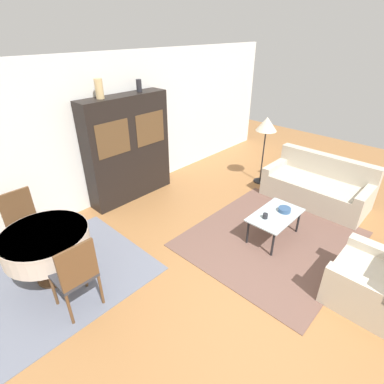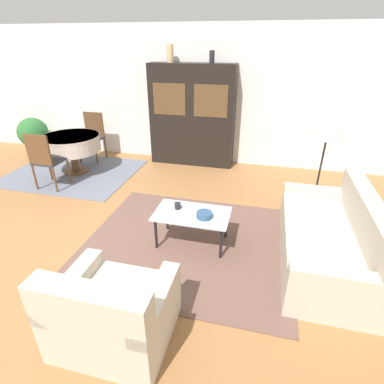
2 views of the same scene
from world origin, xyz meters
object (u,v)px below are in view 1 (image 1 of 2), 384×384
Objects in this scene: dining_chair_far at (23,220)px; cup at (265,216)px; armchair at (374,282)px; vase_short at (139,86)px; dining_chair_near at (76,273)px; bowl at (284,210)px; coffee_table at (275,217)px; display_cabinet at (128,149)px; couch at (317,187)px; floor_lamp at (266,127)px; vase_tall at (99,89)px; dining_table at (46,242)px.

dining_chair_far reaches higher than cup.
armchair is 4.74m from vase_short.
armchair is 3.58m from dining_chair_near.
armchair is at bearing -107.98° from bowl.
bowl is (3.02, -1.02, -0.09)m from dining_chair_near.
armchair is 1.00× the size of coffee_table.
display_cabinet reaches higher than dining_chair_near.
bowl is at bearing 72.02° from armchair.
couch is at bearing -54.93° from vase_short.
dining_chair_near is 3.19m from bowl.
floor_lamp is 2.65m from vase_short.
vase_short reaches higher than floor_lamp.
floor_lamp is at bearing 1.72° from couch.
vase_tall reaches higher than armchair.
dining_table is (-4.51, 1.73, 0.29)m from couch.
cup is 0.40m from bowl.
floor_lamp is at bearing 37.70° from coffee_table.
cup is at bearing 161.94° from coffee_table.
dining_chair_far is at bearing 164.26° from floor_lamp.
armchair is 4.34× the size of vase_short.
couch reaches higher than dining_table.
coffee_table is at bearing -18.68° from dining_chair_near.
bowl is at bearing -18.67° from dining_chair_near.
display_cabinet is at bearing 106.89° from bowl.
floor_lamp reaches higher than armchair.
display_cabinet is 24.41× the size of cup.
armchair reaches higher than cup.
bowl is 0.62× the size of vase_tall.
floor_lamp is 6.67× the size of vase_short.
display_cabinet is at bearing 100.24° from cup.
dining_chair_far reaches higher than couch.
coffee_table is 0.93× the size of dining_chair_near.
vase_short reaches higher than dining_chair_near.
dining_chair_near is at bearing 90.00° from dining_chair_far.
display_cabinet reaches higher than couch.
display_cabinet is 2.44m from dining_table.
display_cabinet is at bearing 145.77° from floor_lamp.
couch is 1.66m from coffee_table.
vase_short reaches higher than cup.
bowl reaches higher than coffee_table.
vase_tall is (1.72, 1.10, 1.57)m from dining_table.
display_cabinet is at bearing 41.00° from dining_chair_near.
cup is (-0.21, 0.07, 0.09)m from coffee_table.
vase_tall is at bearing 32.52° from dining_table.
coffee_table is 4.78× the size of bowl.
coffee_table is 3.35m from dining_table.
dining_table is at bearing 69.01° from couch.
vase_short is (-1.95, 1.58, 0.86)m from floor_lamp.
dining_chair_far is at bearing -171.49° from display_cabinet.
cup is at bearing -79.76° from display_cabinet.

